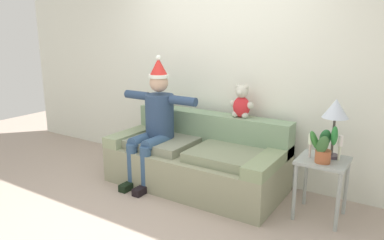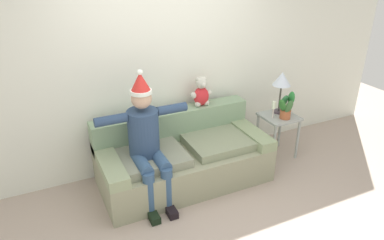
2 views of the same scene
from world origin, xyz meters
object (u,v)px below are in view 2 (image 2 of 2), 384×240
(teddy_bear, at_px, (201,93))
(candle_tall, at_px, (274,107))
(potted_plant, at_px, (286,107))
(couch, at_px, (182,157))
(side_table, at_px, (278,123))
(candle_short, at_px, (286,102))
(person_seated, at_px, (146,139))
(table_lamp, at_px, (282,81))

(teddy_bear, distance_m, candle_tall, 0.97)
(teddy_bear, height_order, potted_plant, teddy_bear)
(couch, height_order, side_table, couch)
(side_table, distance_m, potted_plant, 0.29)
(candle_short, bearing_deg, teddy_bear, 166.31)
(person_seated, relative_size, table_lamp, 2.63)
(candle_tall, bearing_deg, person_seated, -175.88)
(side_table, bearing_deg, person_seated, -175.55)
(couch, xyz_separation_m, teddy_bear, (0.40, 0.30, 0.67))
(table_lamp, distance_m, candle_short, 0.31)
(potted_plant, distance_m, candle_short, 0.18)
(side_table, relative_size, potted_plant, 1.66)
(candle_tall, height_order, candle_short, candle_short)
(couch, distance_m, side_table, 1.42)
(teddy_bear, distance_m, side_table, 1.17)
(teddy_bear, distance_m, table_lamp, 1.09)
(potted_plant, relative_size, candle_tall, 1.54)
(person_seated, bearing_deg, candle_short, 5.29)
(couch, distance_m, candle_tall, 1.36)
(table_lamp, bearing_deg, couch, -177.25)
(couch, height_order, candle_short, candle_short)
(couch, height_order, teddy_bear, teddy_bear)
(side_table, bearing_deg, potted_plant, -83.63)
(table_lamp, relative_size, potted_plant, 1.59)
(side_table, distance_m, candle_short, 0.30)
(potted_plant, bearing_deg, candle_short, 50.26)
(table_lamp, bearing_deg, side_table, -119.52)
(teddy_bear, bearing_deg, potted_plant, -22.17)
(couch, height_order, person_seated, person_seated)
(person_seated, bearing_deg, side_table, 4.45)
(potted_plant, height_order, candle_tall, potted_plant)
(table_lamp, xyz_separation_m, candle_tall, (-0.18, -0.11, -0.30))
(table_lamp, xyz_separation_m, candle_short, (0.08, -0.05, -0.29))
(teddy_bear, height_order, side_table, teddy_bear)
(teddy_bear, height_order, candle_short, teddy_bear)
(couch, relative_size, candle_short, 8.28)
(person_seated, height_order, table_lamp, person_seated)
(side_table, height_order, table_lamp, table_lamp)
(person_seated, relative_size, teddy_bear, 3.93)
(person_seated, height_order, side_table, person_seated)
(person_seated, distance_m, candle_tall, 1.78)
(person_seated, bearing_deg, teddy_bear, 27.56)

